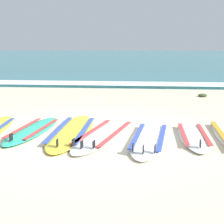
% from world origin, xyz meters
% --- Properties ---
extents(ground_plane, '(80.00, 80.00, 0.00)m').
position_xyz_m(ground_plane, '(0.00, 0.00, 0.00)').
color(ground_plane, beige).
extents(sea, '(80.00, 60.00, 0.10)m').
position_xyz_m(sea, '(0.00, 36.05, 0.05)').
color(sea, teal).
rests_on(sea, ground).
extents(wave_foam_strip, '(80.00, 1.28, 0.11)m').
position_xyz_m(wave_foam_strip, '(0.00, 6.69, 0.06)').
color(wave_foam_strip, white).
rests_on(wave_foam_strip, ground).
extents(surfboard_3, '(0.71, 2.06, 0.18)m').
position_xyz_m(surfboard_3, '(-1.08, 0.06, 0.04)').
color(surfboard_3, '#2DB793').
rests_on(surfboard_3, ground).
extents(surfboard_4, '(0.64, 2.54, 0.18)m').
position_xyz_m(surfboard_4, '(-0.37, 0.04, 0.04)').
color(surfboard_4, yellow).
rests_on(surfboard_4, ground).
extents(surfboard_5, '(1.13, 2.46, 0.18)m').
position_xyz_m(surfboard_5, '(0.22, -0.09, 0.04)').
color(surfboard_5, white).
rests_on(surfboard_5, ground).
extents(surfboard_6, '(0.81, 2.29, 0.18)m').
position_xyz_m(surfboard_6, '(0.99, -0.27, 0.04)').
color(surfboard_6, white).
rests_on(surfboard_6, ground).
extents(surfboard_7, '(0.51, 1.91, 0.18)m').
position_xyz_m(surfboard_7, '(1.74, -0.05, 0.04)').
color(surfboard_7, white).
rests_on(surfboard_7, ground).
extents(seaweed_clump_mid_sand, '(0.27, 0.22, 0.09)m').
position_xyz_m(seaweed_clump_mid_sand, '(2.67, 4.41, 0.05)').
color(seaweed_clump_mid_sand, '#384723').
rests_on(seaweed_clump_mid_sand, ground).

